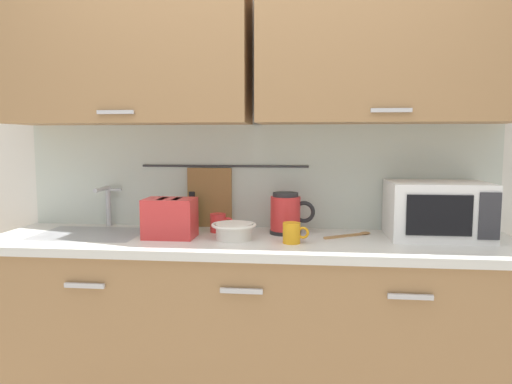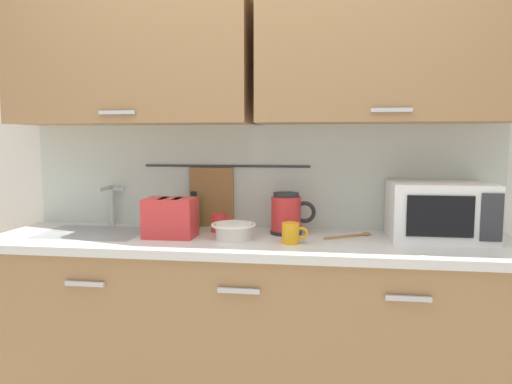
# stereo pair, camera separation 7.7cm
# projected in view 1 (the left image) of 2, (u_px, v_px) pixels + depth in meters

# --- Properties ---
(counter_unit) EXTENTS (2.53, 0.64, 0.90)m
(counter_unit) POSITION_uv_depth(u_px,v_px,m) (248.00, 327.00, 2.31)
(counter_unit) COLOR #997047
(counter_unit) RESTS_ON ground
(back_wall_assembly) EXTENTS (3.70, 0.41, 2.50)m
(back_wall_assembly) POSITION_uv_depth(u_px,v_px,m) (255.00, 110.00, 2.43)
(back_wall_assembly) COLOR silver
(back_wall_assembly) RESTS_ON ground
(sink_faucet) EXTENTS (0.09, 0.17, 0.22)m
(sink_faucet) POSITION_uv_depth(u_px,v_px,m) (107.00, 200.00, 2.56)
(sink_faucet) COLOR #B2B5BA
(sink_faucet) RESTS_ON counter_unit
(microwave) EXTENTS (0.46, 0.35, 0.27)m
(microwave) POSITION_uv_depth(u_px,v_px,m) (437.00, 210.00, 2.26)
(microwave) COLOR white
(microwave) RESTS_ON counter_unit
(electric_kettle) EXTENTS (0.23, 0.16, 0.21)m
(electric_kettle) POSITION_uv_depth(u_px,v_px,m) (286.00, 214.00, 2.37)
(electric_kettle) COLOR black
(electric_kettle) RESTS_ON counter_unit
(dish_soap_bottle) EXTENTS (0.06, 0.06, 0.20)m
(dish_soap_bottle) POSITION_uv_depth(u_px,v_px,m) (192.00, 212.00, 2.51)
(dish_soap_bottle) COLOR green
(dish_soap_bottle) RESTS_ON counter_unit
(mug_near_sink) EXTENTS (0.12, 0.08, 0.09)m
(mug_near_sink) POSITION_uv_depth(u_px,v_px,m) (219.00, 223.00, 2.41)
(mug_near_sink) COLOR red
(mug_near_sink) RESTS_ON counter_unit
(mixing_bowl) EXTENTS (0.21, 0.21, 0.08)m
(mixing_bowl) POSITION_uv_depth(u_px,v_px,m) (234.00, 230.00, 2.23)
(mixing_bowl) COLOR silver
(mixing_bowl) RESTS_ON counter_unit
(toaster) EXTENTS (0.26, 0.17, 0.19)m
(toaster) POSITION_uv_depth(u_px,v_px,m) (170.00, 218.00, 2.27)
(toaster) COLOR red
(toaster) RESTS_ON counter_unit
(mug_by_kettle) EXTENTS (0.12, 0.08, 0.09)m
(mug_by_kettle) POSITION_uv_depth(u_px,v_px,m) (292.00, 233.00, 2.15)
(mug_by_kettle) COLOR orange
(mug_by_kettle) RESTS_ON counter_unit
(wooden_spoon) EXTENTS (0.25, 0.18, 0.01)m
(wooden_spoon) POSITION_uv_depth(u_px,v_px,m) (353.00, 235.00, 2.32)
(wooden_spoon) COLOR #9E7042
(wooden_spoon) RESTS_ON counter_unit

